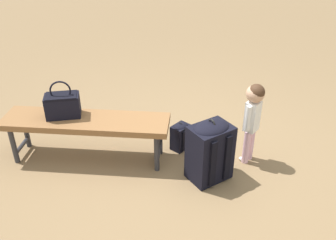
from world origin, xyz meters
TOP-DOWN VIEW (x-y plane):
  - ground_plane at (0.00, 0.00)m, footprint 40.00×40.00m
  - park_bench at (-0.86, -0.17)m, footprint 1.65×0.75m
  - handbag at (-1.08, -0.19)m, footprint 0.37×0.31m
  - child_standing at (0.66, 0.28)m, footprint 0.17×0.21m
  - backpack_large at (0.34, -0.09)m, footprint 0.44×0.46m
  - backpack_small at (-0.04, 0.27)m, footprint 0.20×0.22m

SIDE VIEW (x-z plane):
  - ground_plane at x=0.00m, z-range 0.00..0.00m
  - backpack_small at x=-0.04m, z-range 0.00..0.31m
  - backpack_large at x=0.34m, z-range 0.00..0.62m
  - park_bench at x=-0.86m, z-range 0.17..0.62m
  - child_standing at x=0.66m, z-range 0.14..0.97m
  - handbag at x=-1.08m, z-range 0.39..0.76m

